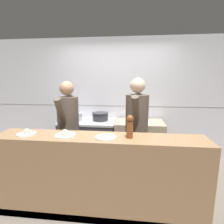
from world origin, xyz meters
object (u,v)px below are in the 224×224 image
Objects in this scene: pepper_mill at (130,126)px; mixing_bowl_steel at (145,119)px; chef_sous at (137,127)px; oven_range at (89,141)px; chefs_knife at (139,123)px; sauce_pot at (100,116)px; plated_dish_appetiser at (65,134)px; chef_head_cook at (69,128)px; stock_pot at (76,117)px; plated_dish_dessert at (106,137)px; plated_dish_main at (27,133)px.

mixing_bowl_steel is at bearing 78.40° from pepper_mill.
pepper_mill is 0.16× the size of chef_sous.
oven_range is 1.14m from chefs_knife.
sauce_pot is 1.51m from plated_dish_appetiser.
chef_head_cook reaches higher than mixing_bowl_steel.
chefs_knife is 1.66m from plated_dish_appetiser.
chef_sous is at bearing -104.65° from mixing_bowl_steel.
chef_head_cook is at bearing -151.08° from chefs_knife.
plated_dish_dessert is at bearing -59.50° from stock_pot.
chef_sous is at bearing 38.81° from plated_dish_appetiser.
chefs_knife is at bearing 71.64° from plated_dish_dessert.
oven_range is 4.05× the size of pepper_mill.
plated_dish_main is at bearing -114.15° from sauce_pot.
plated_dish_dessert is 0.89× the size of pepper_mill.
mixing_bowl_steel is 0.70× the size of chefs_knife.
mixing_bowl_steel is at bearing 42.60° from plated_dish_main.
plated_dish_dessert is at bearing -77.34° from sauce_pot.
mixing_bowl_steel is 1.51m from chef_head_cook.
oven_range is 1.27m from mixing_bowl_steel.
chefs_knife is at bearing 42.51° from plated_dish_main.
stock_pot is 0.16× the size of chef_head_cook.
sauce_pot is (0.25, 0.04, 0.53)m from oven_range.
stock_pot is at bearing 103.70° from chef_head_cook.
pepper_mill is 0.16× the size of chef_head_cook.
oven_range is at bearing 173.63° from chefs_knife.
pepper_mill reaches higher than oven_range.
mixing_bowl_steel is 1.10× the size of plated_dish_appetiser.
oven_range is 3.96× the size of mixing_bowl_steel.
plated_dish_dessert is at bearing -108.36° from chefs_knife.
mixing_bowl_steel is 0.17× the size of chef_head_cook.
stock_pot is 1.42m from plated_dish_main.
chefs_knife is 1.76× the size of plated_dish_main.
oven_range is 4.38× the size of plated_dish_appetiser.
stock_pot is at bearing -167.72° from oven_range.
pepper_mill is 0.74m from chef_sous.
plated_dish_appetiser is at bearing -67.78° from chef_head_cook.
chef_sous is (-0.19, -0.74, 0.04)m from mixing_bowl_steel.
sauce_pot is at bearing 10.14° from oven_range.
stock_pot is at bearing 158.58° from chef_sous.
stock_pot is 1.03× the size of plated_dish_appetiser.
plated_dish_appetiser is at bearing -178.57° from pepper_mill.
chef_head_cook is at bearing -100.09° from oven_range.
stock_pot reaches higher than sauce_pot.
mixing_bowl_steel is at bearing -2.50° from sauce_pot.
chef_head_cook is (-0.14, -0.77, 0.50)m from oven_range.
stock_pot reaches higher than chefs_knife.
mixing_bowl_steel reaches higher than chefs_knife.
chef_head_cook reaches higher than chefs_knife.
mixing_bowl_steel is 0.76m from chef_sous.
plated_dish_dessert is at bearing -109.78° from chef_sous.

